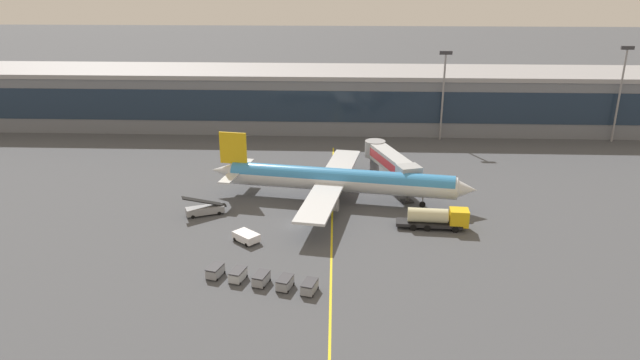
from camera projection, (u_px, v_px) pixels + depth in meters
name	position (u px, v px, depth m)	size (l,w,h in m)	color
ground_plane	(296.00, 225.00, 90.22)	(700.00, 700.00, 0.00)	#47494F
apron_lead_in_line	(332.00, 220.00, 91.87)	(0.30, 80.00, 0.01)	yellow
terminal_building	(261.00, 97.00, 146.76)	(200.84, 21.61, 14.13)	slate
main_airliner	(339.00, 180.00, 98.26)	(45.39, 36.43, 11.10)	silver
jet_bridge	(389.00, 160.00, 105.05)	(9.13, 18.78, 6.56)	#B2B7BC
fuel_tanker	(437.00, 218.00, 88.36)	(10.95, 3.28, 3.25)	#232326
pushback_tug	(247.00, 237.00, 84.21)	(4.37, 4.24, 1.40)	white
belt_loader	(205.00, 209.00, 93.58)	(6.87, 4.09, 3.49)	gray
baggage_cart_0	(215.00, 271.00, 74.68)	(2.21, 2.96, 1.48)	gray
baggage_cart_1	(238.00, 275.00, 73.75)	(2.21, 2.96, 1.48)	#B2B7BC
baggage_cart_2	(261.00, 279.00, 72.81)	(2.21, 2.96, 1.48)	gray
baggage_cart_3	(285.00, 283.00, 71.88)	(2.21, 2.96, 1.48)	gray
baggage_cart_4	(309.00, 287.00, 70.95)	(2.21, 2.96, 1.48)	gray
apron_light_mast_0	(621.00, 86.00, 130.11)	(2.80, 0.50, 21.66)	gray
apron_light_mast_1	(443.00, 88.00, 131.99)	(2.80, 0.50, 20.36)	gray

